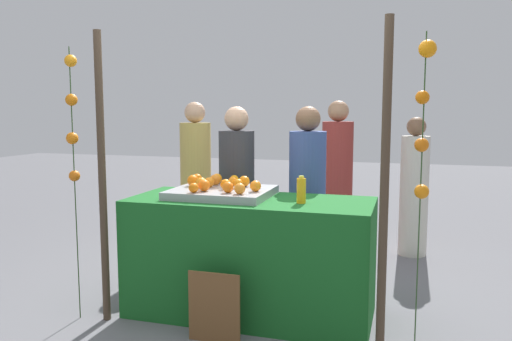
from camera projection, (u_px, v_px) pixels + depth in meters
name	position (u px, v px, depth m)	size (l,w,h in m)	color
ground_plane	(250.00, 313.00, 3.95)	(24.00, 24.00, 0.00)	slate
stall_counter	(250.00, 257.00, 3.90)	(1.84, 0.77, 0.90)	#196023
orange_tray	(222.00, 192.00, 3.96)	(0.76, 0.64, 0.06)	#9EA0A5
orange_0	(201.00, 183.00, 3.94)	(0.09, 0.09, 0.09)	orange
orange_1	(226.00, 184.00, 3.91)	(0.08, 0.08, 0.08)	orange
orange_2	(217.00, 178.00, 4.24)	(0.08, 0.08, 0.08)	orange
orange_3	(238.00, 184.00, 3.97)	(0.07, 0.07, 0.07)	orange
orange_4	(194.00, 188.00, 3.75)	(0.07, 0.07, 0.07)	orange
orange_5	(204.00, 185.00, 3.82)	(0.09, 0.09, 0.09)	orange
orange_6	(215.00, 180.00, 4.14)	(0.09, 0.09, 0.09)	orange
orange_7	(234.00, 180.00, 4.20)	(0.08, 0.08, 0.08)	orange
orange_8	(209.00, 182.00, 4.02)	(0.08, 0.08, 0.08)	orange
orange_9	(233.00, 181.00, 4.12)	(0.07, 0.07, 0.07)	orange
orange_10	(228.00, 187.00, 3.75)	(0.08, 0.08, 0.08)	orange
orange_11	(255.00, 186.00, 3.80)	(0.08, 0.08, 0.08)	orange
orange_12	(197.00, 179.00, 4.23)	(0.08, 0.08, 0.08)	orange
orange_13	(244.00, 181.00, 4.05)	(0.09, 0.09, 0.09)	orange
orange_14	(193.00, 180.00, 4.09)	(0.09, 0.09, 0.09)	orange
orange_15	(240.00, 189.00, 3.69)	(0.08, 0.08, 0.08)	orange
juice_bottle	(301.00, 190.00, 3.66)	(0.07, 0.07, 0.20)	#FAA918
chalkboard_sign	(215.00, 308.00, 3.43)	(0.37, 0.03, 0.50)	brown
vendor_left	(237.00, 201.00, 4.61)	(0.32, 0.32, 1.60)	#333338
vendor_right	(307.00, 204.00, 4.46)	(0.32, 0.32, 1.60)	#384C8C
crowd_person_0	(196.00, 184.00, 5.53)	(0.33, 0.33, 1.66)	tan
crowd_person_1	(414.00, 191.00, 5.47)	(0.30, 0.30, 1.50)	beige
crowd_person_2	(337.00, 183.00, 5.53)	(0.34, 0.34, 1.67)	maroon
canopy_post_left	(102.00, 179.00, 3.71)	(0.06, 0.06, 2.14)	#473828
canopy_post_right	(384.00, 192.00, 3.13)	(0.06, 0.06, 2.14)	#473828
garland_strand_left	(72.00, 120.00, 3.68)	(0.10, 0.10, 2.02)	#2D4C23
garland_strand_right	(424.00, 115.00, 2.97)	(0.11, 0.11, 2.02)	#2D4C23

